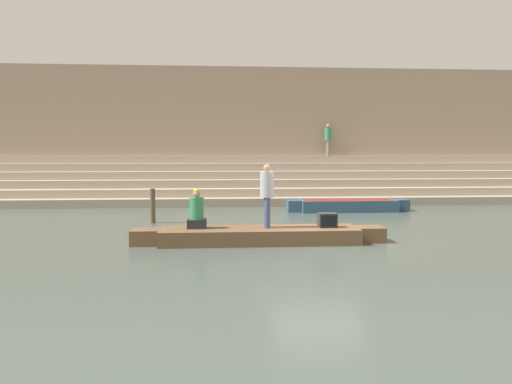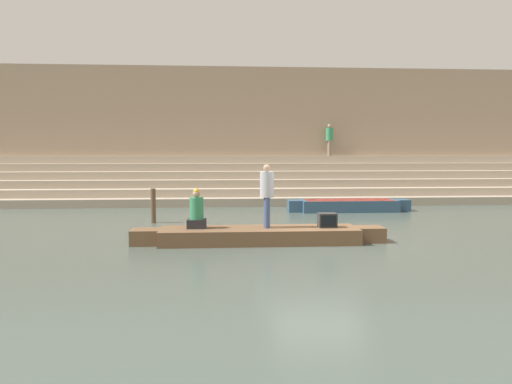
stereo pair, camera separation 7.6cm
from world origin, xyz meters
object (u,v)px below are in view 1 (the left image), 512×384
(person_rowing, at_px, (197,213))
(tv_set, at_px, (327,220))
(rowboat_main, at_px, (259,235))
(person_standing, at_px, (267,191))
(moored_boat_shore, at_px, (348,205))
(person_on_steps, at_px, (328,138))
(mooring_post, at_px, (153,206))

(person_rowing, height_order, tv_set, person_rowing)
(rowboat_main, relative_size, tv_set, 13.86)
(person_standing, height_order, moored_boat_shore, person_standing)
(rowboat_main, bearing_deg, person_standing, 14.83)
(tv_set, bearing_deg, person_on_steps, 77.93)
(rowboat_main, distance_m, person_standing, 1.22)
(person_standing, bearing_deg, mooring_post, 138.42)
(rowboat_main, distance_m, person_rowing, 1.83)
(person_standing, distance_m, person_on_steps, 14.17)
(tv_set, relative_size, mooring_post, 0.41)
(person_standing, height_order, tv_set, person_standing)
(person_standing, xyz_separation_m, mooring_post, (-3.64, 4.09, -0.81))
(person_on_steps, bearing_deg, person_standing, 176.44)
(person_standing, xyz_separation_m, moored_boat_shore, (4.15, 7.03, -1.16))
(tv_set, distance_m, moored_boat_shore, 7.52)
(rowboat_main, height_order, person_rowing, person_rowing)
(person_rowing, distance_m, tv_set, 3.63)
(person_standing, relative_size, mooring_post, 1.44)
(moored_boat_shore, xyz_separation_m, mooring_post, (-7.79, -2.94, 0.35))
(tv_set, xyz_separation_m, moored_boat_shore, (2.46, 7.10, -0.35))
(moored_boat_shore, bearing_deg, mooring_post, -157.15)
(mooring_post, bearing_deg, tv_set, -37.97)
(mooring_post, xyz_separation_m, person_on_steps, (8.31, 9.16, 2.67))
(tv_set, distance_m, person_on_steps, 13.90)
(rowboat_main, bearing_deg, tv_set, -1.80)
(tv_set, xyz_separation_m, person_on_steps, (2.98, 13.32, 2.67))
(person_standing, bearing_deg, rowboat_main, -156.70)
(mooring_post, height_order, person_on_steps, person_on_steps)
(person_rowing, relative_size, mooring_post, 0.90)
(person_rowing, bearing_deg, mooring_post, 106.17)
(rowboat_main, height_order, person_on_steps, person_on_steps)
(rowboat_main, bearing_deg, person_on_steps, 68.13)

